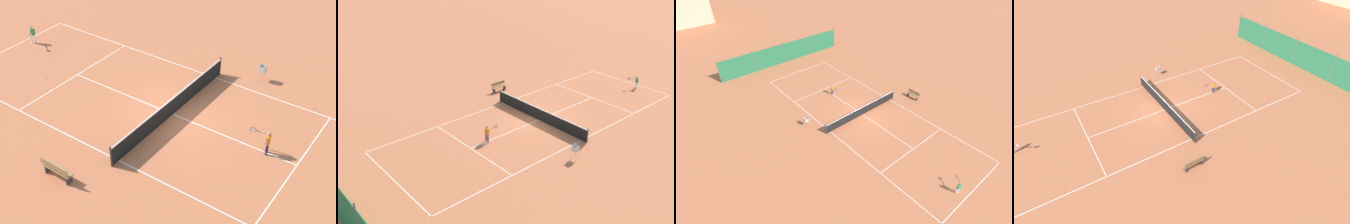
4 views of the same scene
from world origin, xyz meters
The scene contains 10 objects.
ground_plane centered at (0.00, 0.00, 0.00)m, with size 600.00×600.00×0.00m, color #B7603D.
court_line_markings centered at (0.00, 0.00, 0.00)m, with size 8.25×23.85×0.01m.
tennis_net centered at (0.00, 0.00, 0.50)m, with size 9.18×0.08×1.06m.
windscreen_fence_far centered at (0.00, 15.50, 1.31)m, with size 17.28×0.08×2.90m.
player_near_service centered at (0.04, 4.94, 0.68)m, with size 0.40×1.01×1.17m.
tennis_ball_by_net_left centered at (1.32, -7.48, 0.03)m, with size 0.07×0.07×0.07m, color #CCE033.
tennis_ball_service_box centered at (-4.36, 5.43, 0.03)m, with size 0.07×0.07×0.07m, color #CCE033.
tennis_ball_alley_left centered at (-5.09, 0.65, 0.03)m, with size 0.07×0.07×0.07m, color #CCE033.
ball_hopper centered at (-5.30, 2.17, 0.65)m, with size 0.36×0.36×0.89m.
courtside_bench centered at (6.34, -1.36, 0.45)m, with size 0.36×1.50×0.84m.
Camera 4 is at (15.38, -7.79, 13.37)m, focal length 28.00 mm.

